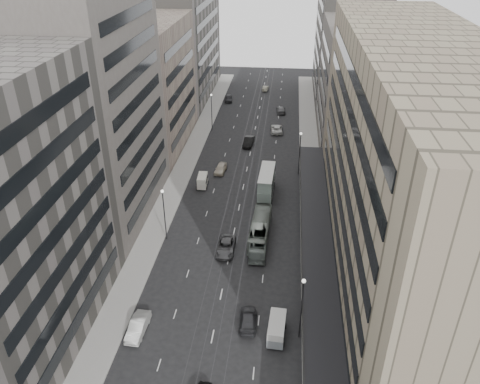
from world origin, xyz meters
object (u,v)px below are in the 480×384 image
at_px(vw_microbus, 277,328).
at_px(sedan_2, 226,246).
at_px(bus_near, 259,239).
at_px(panel_van, 202,181).
at_px(sedan_1, 138,327).
at_px(double_decker, 266,183).
at_px(bus_far, 260,228).

xyz_separation_m(vw_microbus, sedan_2, (-7.77, 15.26, -0.54)).
distance_m(bus_near, vw_microbus, 17.15).
distance_m(bus_near, panel_van, 20.08).
bearing_deg(vw_microbus, panel_van, 116.63).
distance_m(sedan_1, sedan_2, 18.00).
bearing_deg(sedan_1, vw_microbus, 5.70).
height_order(bus_near, double_decker, double_decker).
height_order(bus_near, sedan_2, bus_near).
bearing_deg(bus_far, vw_microbus, 101.66).
height_order(panel_van, sedan_2, panel_van).
bearing_deg(panel_van, sedan_1, -95.49).
bearing_deg(vw_microbus, double_decker, 98.84).
xyz_separation_m(double_decker, vw_microbus, (2.96, -31.69, -1.15)).
bearing_deg(bus_near, vw_microbus, 100.55).
bearing_deg(panel_van, bus_near, -59.45).
relative_size(bus_near, double_decker, 1.16).
height_order(bus_far, sedan_1, bus_far).
relative_size(double_decker, sedan_2, 1.52).
bearing_deg(bus_far, sedan_2, 43.17).
bearing_deg(sedan_2, double_decker, 73.94).
distance_m(vw_microbus, sedan_1, 15.69).
bearing_deg(vw_microbus, sedan_1, -173.13).
xyz_separation_m(bus_near, vw_microbus, (3.15, -16.86, -0.05)).
bearing_deg(vw_microbus, bus_near, 104.07).
relative_size(bus_far, double_decker, 1.29).
relative_size(double_decker, sedan_1, 1.74).
distance_m(double_decker, sedan_1, 35.04).
distance_m(vw_microbus, panel_van, 36.47).
xyz_separation_m(double_decker, panel_van, (-11.37, 1.85, -1.23)).
distance_m(panel_van, sedan_1, 34.49).
xyz_separation_m(bus_near, sedan_2, (-4.62, -1.60, -0.59)).
xyz_separation_m(sedan_1, sedan_2, (7.88, 16.18, -0.03)).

